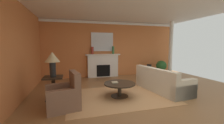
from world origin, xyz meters
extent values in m
plane|color=olive|center=(0.00, 0.00, 0.00)|extent=(8.98, 8.98, 0.00)
cube|color=#CC723D|center=(0.00, 3.31, 1.46)|extent=(7.51, 0.12, 2.91)
cube|color=#CC723D|center=(-3.51, 0.30, 1.46)|extent=(0.12, 7.09, 2.91)
cube|color=white|center=(0.00, 0.30, 2.94)|extent=(7.51, 7.09, 0.06)
cube|color=white|center=(0.00, 3.23, 2.83)|extent=(7.51, 0.08, 0.12)
cube|color=tan|center=(-0.57, -0.02, 0.01)|extent=(3.26, 2.28, 0.01)
cube|color=white|center=(-0.45, 3.10, 0.57)|extent=(1.60, 0.25, 1.15)
cube|color=black|center=(-0.45, 3.08, 0.35)|extent=(0.70, 0.26, 0.60)
cube|color=white|center=(-0.45, 3.07, 1.18)|extent=(1.80, 0.35, 0.06)
cube|color=silver|center=(-0.45, 3.22, 1.84)|extent=(1.16, 0.04, 0.96)
cube|color=beige|center=(1.13, 0.16, 0.23)|extent=(1.15, 2.19, 0.45)
cube|color=beige|center=(0.78, 0.12, 0.65)|extent=(0.45, 2.11, 0.40)
cube|color=beige|center=(1.24, -0.78, 0.31)|extent=(0.92, 0.31, 0.62)
cube|color=beige|center=(1.01, 1.10, 0.31)|extent=(0.92, 0.31, 0.62)
cube|color=brown|center=(-2.28, -0.47, 0.22)|extent=(0.93, 0.93, 0.44)
cube|color=brown|center=(-1.96, -0.41, 0.70)|extent=(0.30, 0.82, 0.51)
cube|color=brown|center=(-2.34, -0.14, 0.30)|extent=(0.81, 0.28, 0.60)
cube|color=brown|center=(-2.22, -0.79, 0.30)|extent=(0.81, 0.28, 0.60)
cylinder|color=#2D2319|center=(-0.57, -0.02, 0.43)|extent=(1.00, 1.00, 0.04)
cylinder|color=#2D2319|center=(-0.57, -0.02, 0.21)|extent=(0.12, 0.12, 0.41)
cylinder|color=#2D2319|center=(-0.57, -0.02, 0.01)|extent=(0.56, 0.56, 0.03)
cube|color=#2D2319|center=(-2.58, 0.32, 0.68)|extent=(0.56, 0.56, 0.04)
cube|color=#2D2319|center=(-2.58, 0.32, 0.33)|extent=(0.10, 0.10, 0.66)
cube|color=#2D2319|center=(-2.58, 0.32, 0.02)|extent=(0.45, 0.45, 0.04)
cylinder|color=black|center=(-2.58, 0.32, 0.92)|extent=(0.18, 0.18, 0.45)
cone|color=#C6B284|center=(-2.58, 0.32, 1.30)|extent=(0.44, 0.44, 0.30)
cylinder|color=black|center=(2.10, 2.80, 0.31)|extent=(0.26, 0.26, 0.62)
cylinder|color=#9E3328|center=(-1.00, 3.05, 1.40)|extent=(0.13, 0.13, 0.38)
cylinder|color=#33703D|center=(0.10, 3.05, 1.41)|extent=(0.11, 0.11, 0.40)
cube|color=tan|center=(-0.71, 0.04, 0.47)|extent=(0.20, 0.18, 0.03)
cylinder|color=#333333|center=(2.70, 2.54, 0.15)|extent=(0.32, 0.32, 0.30)
sphere|color=#28602D|center=(2.70, 2.54, 0.55)|extent=(0.56, 0.56, 0.56)
cylinder|color=white|center=(3.11, 2.35, 1.46)|extent=(0.20, 0.20, 2.91)
camera|label=1|loc=(-2.02, -4.31, 1.62)|focal=23.21mm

